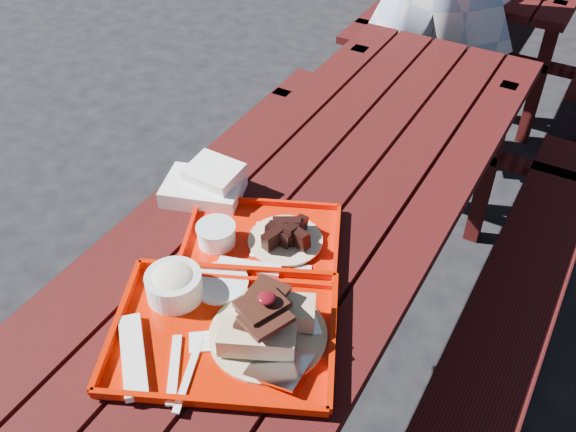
% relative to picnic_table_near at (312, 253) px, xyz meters
% --- Properties ---
extents(ground, '(60.00, 60.00, 0.00)m').
position_rel_picnic_table_near_xyz_m(ground, '(0.00, 0.00, -0.56)').
color(ground, black).
rests_on(ground, ground).
extents(picnic_table_near, '(1.41, 2.40, 0.75)m').
position_rel_picnic_table_near_xyz_m(picnic_table_near, '(0.00, 0.00, 0.00)').
color(picnic_table_near, '#3C0E0B').
rests_on(picnic_table_near, ground).
extents(near_tray, '(0.62, 0.56, 0.16)m').
position_rel_picnic_table_near_xyz_m(near_tray, '(0.03, -0.49, 0.23)').
color(near_tray, '#BE1500').
rests_on(near_tray, picnic_table_near).
extents(far_tray, '(0.49, 0.44, 0.07)m').
position_rel_picnic_table_near_xyz_m(far_tray, '(-0.05, -0.22, 0.21)').
color(far_tray, red).
rests_on(far_tray, picnic_table_near).
extents(white_cloth, '(0.26, 0.22, 0.09)m').
position_rel_picnic_table_near_xyz_m(white_cloth, '(-0.29, -0.11, 0.23)').
color(white_cloth, white).
rests_on(white_cloth, picnic_table_near).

